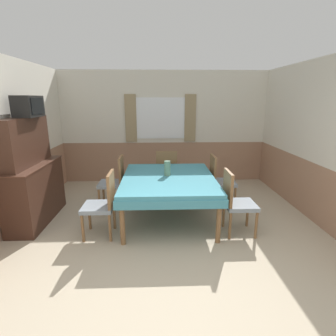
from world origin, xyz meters
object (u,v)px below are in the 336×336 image
at_px(chair_left_near, 103,202).
at_px(tv, 28,106).
at_px(dining_table, 169,183).
at_px(sideboard, 33,179).
at_px(vase, 167,168).
at_px(chair_head_window, 166,171).
at_px(chair_left_far, 115,180).
at_px(chair_right_near, 236,200).
at_px(chair_right_far, 219,179).

relative_size(chair_left_near, tv, 1.88).
xyz_separation_m(dining_table, sideboard, (-2.19, 0.00, 0.08)).
bearing_deg(vase, chair_left_near, -147.11).
bearing_deg(sideboard, chair_left_near, -23.91).
bearing_deg(chair_head_window, sideboard, -153.00).
relative_size(dining_table, chair_left_far, 1.89).
height_order(chair_right_near, chair_right_far, same).
relative_size(chair_left_near, sideboard, 0.57).
relative_size(chair_left_far, sideboard, 0.57).
bearing_deg(tv, chair_head_window, 25.50).
bearing_deg(tv, chair_left_far, 20.57).
bearing_deg(chair_left_far, dining_table, -118.92).
bearing_deg(chair_right_near, chair_left_far, -118.92).
bearing_deg(chair_head_window, vase, -90.85).
bearing_deg(sideboard, chair_left_far, 23.62).
xyz_separation_m(chair_left_near, vase, (0.96, 0.62, 0.34)).
bearing_deg(tv, dining_table, -2.51).
bearing_deg(sideboard, chair_right_far, 9.57).
relative_size(chair_left_far, chair_head_window, 1.00).
bearing_deg(tv, chair_right_far, 8.06).
relative_size(dining_table, chair_right_far, 1.89).
height_order(chair_right_far, vase, vase).
bearing_deg(chair_right_far, chair_head_window, -120.98).
bearing_deg(chair_left_far, tv, 110.57).
relative_size(chair_head_window, sideboard, 0.57).
height_order(chair_head_window, sideboard, sideboard).
xyz_separation_m(chair_right_far, vase, (-0.99, -0.45, 0.34)).
bearing_deg(chair_left_near, dining_table, -61.08).
bearing_deg(sideboard, dining_table, -0.10).
bearing_deg(chair_right_far, chair_right_near, 0.00).
height_order(sideboard, tv, tv).
distance_m(sideboard, tv, 1.14).
height_order(chair_right_near, sideboard, sideboard).
relative_size(chair_left_near, chair_right_far, 1.00).
height_order(chair_head_window, vase, vase).
xyz_separation_m(chair_right_near, chair_head_window, (-0.97, 1.66, 0.00)).
bearing_deg(vase, dining_table, -79.25).
xyz_separation_m(chair_left_near, chair_right_far, (1.94, 1.07, 0.00)).
bearing_deg(vase, sideboard, -177.95).
height_order(dining_table, tv, tv).
height_order(chair_left_far, chair_right_near, same).
xyz_separation_m(chair_left_far, chair_right_far, (1.94, 0.00, 0.00)).
relative_size(chair_left_near, chair_left_far, 1.00).
distance_m(chair_head_window, vase, 1.09).
xyz_separation_m(dining_table, vase, (-0.02, 0.08, 0.22)).
distance_m(chair_left_far, vase, 1.11).
height_order(dining_table, chair_left_near, chair_left_near).
bearing_deg(dining_table, vase, 100.75).
distance_m(dining_table, chair_right_far, 1.11).
distance_m(chair_left_near, sideboard, 1.35).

